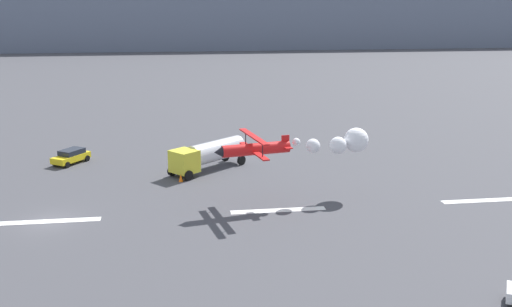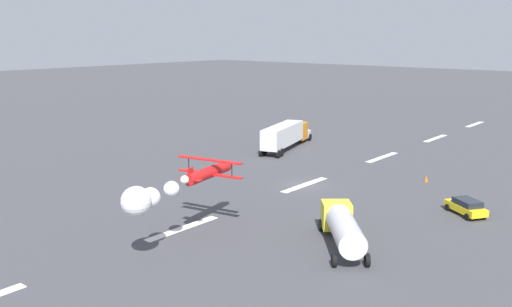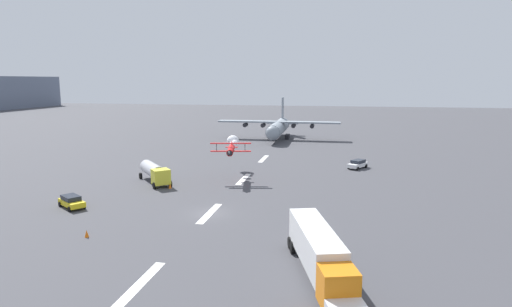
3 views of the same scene
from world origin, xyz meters
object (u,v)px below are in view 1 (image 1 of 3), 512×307
object	(u,v)px
fuel_tanker_truck	(208,154)
airport_staff_sedan	(71,156)
stunt_biplane_red	(318,144)
traffic_cone_far	(181,178)

from	to	relation	value
fuel_tanker_truck	airport_staff_sedan	xyz separation A→B (m)	(-14.36, 4.67, -0.93)
stunt_biplane_red	fuel_tanker_truck	xyz separation A→B (m)	(-9.05, 10.11, -3.17)
stunt_biplane_red	traffic_cone_far	world-z (taller)	stunt_biplane_red
fuel_tanker_truck	airport_staff_sedan	bearing A→B (deg)	162.00
traffic_cone_far	fuel_tanker_truck	bearing A→B (deg)	52.07
traffic_cone_far	airport_staff_sedan	bearing A→B (deg)	144.28
airport_staff_sedan	traffic_cone_far	size ratio (longest dim) A/B	6.03
airport_staff_sedan	traffic_cone_far	world-z (taller)	airport_staff_sedan
stunt_biplane_red	airport_staff_sedan	world-z (taller)	stunt_biplane_red
traffic_cone_far	stunt_biplane_red	bearing A→B (deg)	-28.62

